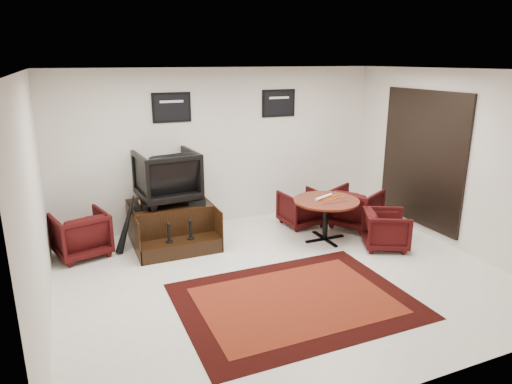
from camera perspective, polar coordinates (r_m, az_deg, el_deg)
ground at (r=6.53m, az=3.41°, el=-10.41°), size 6.00×6.00×0.00m
room_shell at (r=6.25m, az=6.55°, el=5.60°), size 6.02×5.02×2.81m
area_rug at (r=5.92m, az=4.88°, el=-13.37°), size 2.87×2.15×0.01m
shine_podium at (r=7.68m, az=-10.52°, el=-4.02°), size 1.28×1.32×0.66m
shine_chair at (r=7.56m, az=-11.08°, el=2.25°), size 0.99×0.94×0.95m
shoes_pair at (r=7.40m, az=-14.26°, el=-1.71°), size 0.22×0.26×0.10m
polish_kit at (r=7.44m, az=-7.34°, el=-1.26°), size 0.31×0.26×0.09m
umbrella_black at (r=7.36m, az=-15.90°, el=-3.89°), size 0.35×0.13×0.94m
umbrella_hooked at (r=7.47m, az=-15.97°, el=-4.24°), size 0.29×0.11×0.79m
armchair_side at (r=7.50m, az=-21.09°, el=-4.70°), size 0.91×0.87×0.77m
meeting_table at (r=7.62m, az=8.77°, el=-1.60°), size 1.08×1.08×0.71m
table_chair_back at (r=8.34m, az=5.69°, el=-1.81°), size 0.73×0.69×0.71m
table_chair_window at (r=8.38m, az=12.36°, el=-1.72°), size 1.01×1.03×0.80m
table_chair_corner at (r=7.60m, az=15.97°, el=-4.32°), size 0.85×0.87×0.68m
paper_roll at (r=7.65m, az=8.46°, el=-0.62°), size 0.41×0.21×0.05m
table_clutter at (r=7.62m, az=9.69°, el=-0.90°), size 0.56×0.38×0.01m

